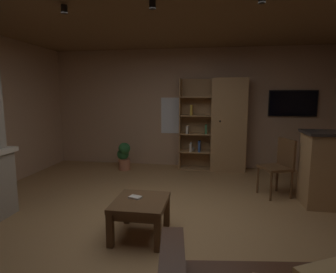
# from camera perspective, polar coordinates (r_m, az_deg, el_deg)

# --- Properties ---
(floor) EXTENTS (6.04, 5.93, 0.02)m
(floor) POSITION_cam_1_polar(r_m,az_deg,el_deg) (3.62, -1.05, -17.81)
(floor) COLOR #A37A4C
(floor) RESTS_ON ground
(wall_back) EXTENTS (6.16, 0.06, 2.60)m
(wall_back) POSITION_cam_1_polar(r_m,az_deg,el_deg) (6.22, 3.78, 5.79)
(wall_back) COLOR tan
(wall_back) RESTS_ON ground
(ceiling) EXTENTS (6.04, 5.93, 0.02)m
(ceiling) POSITION_cam_1_polar(r_m,az_deg,el_deg) (3.40, -1.18, 25.95)
(ceiling) COLOR brown
(window_pane_back) EXTENTS (0.72, 0.01, 0.80)m
(window_pane_back) POSITION_cam_1_polar(r_m,az_deg,el_deg) (6.22, 1.86, 4.35)
(window_pane_back) COLOR white
(bookshelf_cabinet) EXTENTS (1.39, 0.41, 1.95)m
(bookshelf_cabinet) POSITION_cam_1_polar(r_m,az_deg,el_deg) (5.95, 11.46, 2.24)
(bookshelf_cabinet) COLOR #A87F51
(bookshelf_cabinet) RESTS_ON ground
(coffee_table) EXTENTS (0.59, 0.65, 0.42)m
(coffee_table) POSITION_cam_1_polar(r_m,az_deg,el_deg) (3.23, -5.72, -14.38)
(coffee_table) COLOR brown
(coffee_table) RESTS_ON ground
(table_book_0) EXTENTS (0.16, 0.13, 0.02)m
(table_book_0) POSITION_cam_1_polar(r_m,az_deg,el_deg) (3.26, -6.78, -12.37)
(table_book_0) COLOR beige
(table_book_0) RESTS_ON coffee_table
(dining_chair) EXTENTS (0.55, 0.55, 0.92)m
(dining_chair) POSITION_cam_1_polar(r_m,az_deg,el_deg) (4.73, 22.11, -5.15)
(dining_chair) COLOR brown
(dining_chair) RESTS_ON ground
(potted_floor_plant) EXTENTS (0.30, 0.31, 0.60)m
(potted_floor_plant) POSITION_cam_1_polar(r_m,az_deg,el_deg) (6.02, -9.11, -3.89)
(potted_floor_plant) COLOR #B77051
(potted_floor_plant) RESTS_ON ground
(wall_mounted_tv) EXTENTS (0.97, 0.06, 0.54)m
(wall_mounted_tv) POSITION_cam_1_polar(r_m,az_deg,el_deg) (6.35, 24.39, 6.26)
(wall_mounted_tv) COLOR black
(track_light_spot_1) EXTENTS (0.07, 0.07, 0.09)m
(track_light_spot_1) POSITION_cam_1_polar(r_m,az_deg,el_deg) (3.53, -20.67, 23.41)
(track_light_spot_1) COLOR black
(track_light_spot_2) EXTENTS (0.07, 0.07, 0.09)m
(track_light_spot_2) POSITION_cam_1_polar(r_m,az_deg,el_deg) (3.20, -3.23, 25.58)
(track_light_spot_2) COLOR black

